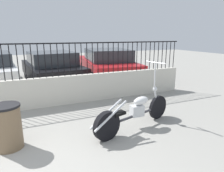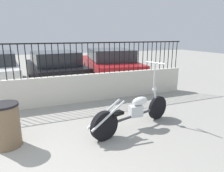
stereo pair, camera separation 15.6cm
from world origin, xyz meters
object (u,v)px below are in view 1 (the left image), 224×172
(car_black, at_px, (52,67))
(motorcycle_dark_grey, at_px, (132,113))
(trash_bin, at_px, (7,127))
(car_red, at_px, (107,64))

(car_black, bearing_deg, motorcycle_dark_grey, -175.61)
(motorcycle_dark_grey, relative_size, trash_bin, 2.66)
(car_black, bearing_deg, trash_bin, 158.09)
(trash_bin, distance_m, car_black, 5.18)
(trash_bin, distance_m, car_red, 5.95)
(trash_bin, height_order, car_black, car_black)
(motorcycle_dark_grey, relative_size, car_red, 0.46)
(car_black, height_order, car_red, car_red)
(trash_bin, relative_size, car_black, 0.19)
(motorcycle_dark_grey, bearing_deg, car_black, 83.76)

